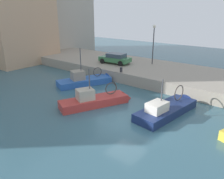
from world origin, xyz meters
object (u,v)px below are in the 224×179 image
object	(u,v)px
fishing_boat_blue	(88,83)
quay_streetlamp	(154,38)
fishing_boat_red	(98,103)
parked_car_green	(115,58)
fishing_boat_navy	(169,112)
mooring_bollard_north	(121,70)

from	to	relation	value
fishing_boat_blue	quay_streetlamp	world-z (taller)	quay_streetlamp
fishing_boat_red	parked_car_green	size ratio (longest dim) A/B	1.61
quay_streetlamp	fishing_boat_navy	bearing A→B (deg)	-144.28
parked_car_green	mooring_bollard_north	xyz separation A→B (m)	(-2.99, -3.16, -0.41)
fishing_boat_red	quay_streetlamp	xyz separation A→B (m)	(11.94, 1.43, 4.33)
fishing_boat_navy	fishing_boat_blue	world-z (taller)	fishing_boat_blue
parked_car_green	fishing_boat_blue	bearing A→B (deg)	-174.07
mooring_bollard_north	quay_streetlamp	distance (m)	6.43
parked_car_green	mooring_bollard_north	size ratio (longest dim) A/B	7.51
fishing_boat_red	parked_car_green	xyz separation A→B (m)	(9.28, 5.32, 1.76)
fishing_boat_red	fishing_boat_navy	world-z (taller)	fishing_boat_red
parked_car_green	quay_streetlamp	distance (m)	5.37
parked_car_green	fishing_boat_navy	bearing A→B (deg)	-122.76
mooring_bollard_north	fishing_boat_red	bearing A→B (deg)	-161.03
fishing_boat_blue	parked_car_green	size ratio (longest dim) A/B	1.64
mooring_bollard_north	fishing_boat_navy	bearing A→B (deg)	-117.44
parked_car_green	quay_streetlamp	bearing A→B (deg)	-55.59
fishing_boat_red	parked_car_green	bearing A→B (deg)	29.84
fishing_boat_navy	mooring_bollard_north	xyz separation A→B (m)	(3.97, 7.65, 1.38)
fishing_boat_red	mooring_bollard_north	bearing A→B (deg)	18.97
fishing_boat_navy	fishing_boat_blue	bearing A→B (deg)	82.85
mooring_bollard_north	fishing_boat_blue	bearing A→B (deg)	136.26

